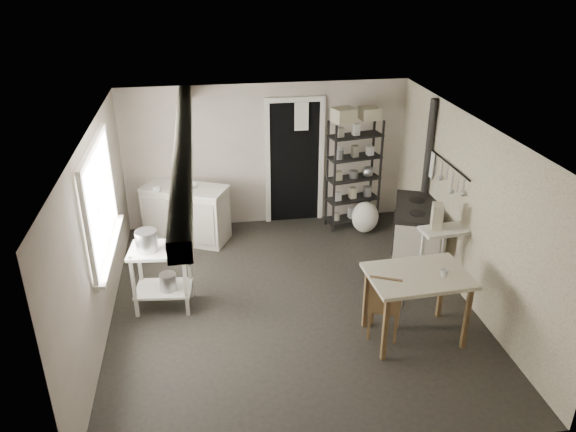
{
  "coord_description": "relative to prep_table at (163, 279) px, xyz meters",
  "views": [
    {
      "loc": [
        -0.99,
        -5.96,
        4.08
      ],
      "look_at": [
        0.0,
        0.3,
        1.1
      ],
      "focal_mm": 35.0,
      "sensor_mm": 36.0,
      "label": 1
    }
  ],
  "objects": [
    {
      "name": "window",
      "position": [
        -0.62,
        0.01,
        1.1
      ],
      "size": [
        0.12,
        1.76,
        1.28
      ],
      "primitive_type": null,
      "color": "silver",
      "rests_on": "wall_left"
    },
    {
      "name": "utensil_rail",
      "position": [
        3.79,
        0.41,
        1.15
      ],
      "size": [
        0.06,
        1.2,
        0.44
      ],
      "primitive_type": null,
      "color": "#A5A5A8",
      "rests_on": "wall_right"
    },
    {
      "name": "wall_back",
      "position": [
        1.6,
        2.31,
        0.75
      ],
      "size": [
        4.5,
        0.02,
        2.3
      ],
      "primitive_type": "cube",
      "color": "#BBAFA0",
      "rests_on": "ground"
    },
    {
      "name": "wallpaper_panel",
      "position": [
        3.84,
        -0.19,
        0.75
      ],
      "size": [
        0.01,
        5.0,
        2.3
      ],
      "primitive_type": null,
      "color": "#BFB79B",
      "rests_on": "wall_right"
    },
    {
      "name": "wall_right",
      "position": [
        3.85,
        -0.19,
        0.75
      ],
      "size": [
        0.02,
        5.0,
        2.3
      ],
      "primitive_type": "cube",
      "color": "#BBAFA0",
      "rests_on": "ground"
    },
    {
      "name": "chair",
      "position": [
        2.56,
        -0.98,
        0.08
      ],
      "size": [
        0.48,
        0.49,
        0.86
      ],
      "primitive_type": null,
      "rotation": [
        0.0,
        0.0,
        -0.43
      ],
      "color": "brown",
      "rests_on": "ground"
    },
    {
      "name": "table_cup",
      "position": [
        3.13,
        -1.18,
        0.4
      ],
      "size": [
        0.09,
        0.09,
        0.09
      ],
      "primitive_type": "imported",
      "rotation": [
        0.0,
        0.0,
        0.02
      ],
      "color": "silver",
      "rests_on": "work_table"
    },
    {
      "name": "stovepipe",
      "position": [
        3.78,
        1.05,
        1.19
      ],
      "size": [
        0.11,
        0.11,
        1.36
      ],
      "primitive_type": null,
      "rotation": [
        0.0,
        0.0,
        -0.05
      ],
      "color": "black",
      "rests_on": "stove"
    },
    {
      "name": "flour_sack",
      "position": [
        3.09,
        1.65,
        -0.16
      ],
      "size": [
        0.54,
        0.5,
        0.52
      ],
      "primitive_type": "ellipsoid",
      "rotation": [
        0.0,
        0.0,
        -0.39
      ],
      "color": "white",
      "rests_on": "ground"
    },
    {
      "name": "ceiling_beam",
      "position": [
        0.4,
        -0.19,
        1.8
      ],
      "size": [
        0.18,
        5.0,
        0.18
      ],
      "primitive_type": null,
      "color": "silver",
      "rests_on": "ceiling"
    },
    {
      "name": "floor",
      "position": [
        1.6,
        -0.19,
        -0.4
      ],
      "size": [
        5.0,
        5.0,
        0.0
      ],
      "primitive_type": "plane",
      "color": "black",
      "rests_on": "ground"
    },
    {
      "name": "counter_cup",
      "position": [
        -0.11,
        1.71,
        0.56
      ],
      "size": [
        0.13,
        0.13,
        0.09
      ],
      "primitive_type": "imported",
      "rotation": [
        0.0,
        0.0,
        -0.17
      ],
      "color": "silver",
      "rests_on": "base_cabinets"
    },
    {
      "name": "side_ledge",
      "position": [
        3.55,
        -0.21,
        0.03
      ],
      "size": [
        0.63,
        0.38,
        0.93
      ],
      "primitive_type": null,
      "rotation": [
        0.0,
        0.0,
        0.1
      ],
      "color": "silver",
      "rests_on": "ground"
    },
    {
      "name": "wall_left",
      "position": [
        -0.65,
        -0.19,
        0.75
      ],
      "size": [
        0.02,
        5.0,
        2.3
      ],
      "primitive_type": "cube",
      "color": "#BBAFA0",
      "rests_on": "ground"
    },
    {
      "name": "storage_box_b",
      "position": [
        3.16,
        1.99,
        1.59
      ],
      "size": [
        0.31,
        0.3,
        0.18
      ],
      "primitive_type": "cube",
      "rotation": [
        0.0,
        0.0,
        0.13
      ],
      "color": "beige",
      "rests_on": "shelf_rack"
    },
    {
      "name": "bucket",
      "position": [
        0.07,
        -0.05,
        -0.02
      ],
      "size": [
        0.22,
        0.22,
        0.22
      ],
      "primitive_type": "cylinder",
      "rotation": [
        0.0,
        0.0,
        -0.09
      ],
      "color": "#A5A5A8",
      "rests_on": "prep_table"
    },
    {
      "name": "shelf_jar",
      "position": [
        2.69,
        1.92,
        0.98
      ],
      "size": [
        0.12,
        0.12,
        0.21
      ],
      "primitive_type": "imported",
      "rotation": [
        0.0,
        0.0,
        -0.41
      ],
      "color": "silver",
      "rests_on": "shelf_rack"
    },
    {
      "name": "storage_box_a",
      "position": [
        2.73,
        1.89,
        1.61
      ],
      "size": [
        0.38,
        0.36,
        0.22
      ],
      "primitive_type": "cube",
      "rotation": [
        0.0,
        0.0,
        0.31
      ],
      "color": "beige",
      "rests_on": "shelf_rack"
    },
    {
      "name": "stove",
      "position": [
        3.52,
        0.59,
        0.04
      ],
      "size": [
        0.98,
        1.27,
        0.88
      ],
      "primitive_type": null,
      "rotation": [
        0.0,
        0.0,
        -0.36
      ],
      "color": "beige",
      "rests_on": "ground"
    },
    {
      "name": "wall_front",
      "position": [
        1.6,
        -2.69,
        0.75
      ],
      "size": [
        4.5,
        0.02,
        2.3
      ],
      "primitive_type": "cube",
      "color": "#BBAFA0",
      "rests_on": "ground"
    },
    {
      "name": "oats_box",
      "position": [
        3.45,
        -0.16,
        0.61
      ],
      "size": [
        0.18,
        0.24,
        0.32
      ],
      "primitive_type": "cube",
      "rotation": [
        0.0,
        0.0,
        -0.3
      ],
      "color": "beige",
      "rests_on": "side_ledge"
    },
    {
      "name": "floor_crock",
      "position": [
        2.94,
        -0.46,
        -0.33
      ],
      "size": [
        0.12,
        0.12,
        0.14
      ],
      "primitive_type": "cylinder",
      "rotation": [
        0.0,
        0.0,
        -0.05
      ],
      "color": "silver",
      "rests_on": "ground"
    },
    {
      "name": "stockpot",
      "position": [
        -0.14,
        -0.0,
        0.54
      ],
      "size": [
        0.33,
        0.33,
        0.28
      ],
      "primitive_type": "cylinder",
      "rotation": [
        0.0,
        0.0,
        -0.33
      ],
      "color": "#A5A5A8",
      "rests_on": "prep_table"
    },
    {
      "name": "saucepan",
      "position": [
        0.16,
        -0.07,
        0.45
      ],
      "size": [
        0.24,
        0.24,
        0.1
      ],
      "primitive_type": "cylinder",
      "rotation": [
        0.0,
        0.0,
        0.39
      ],
      "color": "#A5A5A8",
      "rests_on": "prep_table"
    },
    {
      "name": "work_table",
      "position": [
        2.88,
        -1.09,
        -0.02
      ],
      "size": [
        1.16,
        0.84,
        0.85
      ],
      "primitive_type": null,
      "rotation": [
        0.0,
        0.0,
        0.05
      ],
      "color": "beige",
      "rests_on": "ground"
    },
    {
      "name": "base_cabinets",
      "position": [
        0.28,
        1.85,
        0.06
      ],
      "size": [
        1.45,
        1.07,
        0.87
      ],
      "primitive_type": null,
      "rotation": [
        0.0,
        0.0,
        -0.43
      ],
      "color": "beige",
      "rests_on": "ground"
    },
    {
      "name": "mixing_bowl",
      "position": [
        0.37,
        1.81,
        0.56
      ],
      "size": [
        0.38,
        0.38,
        0.07
      ],
      "primitive_type": "imported",
      "rotation": [
        0.0,
        0.0,
        0.41
      ],
      "color": "silver",
      "rests_on": "base_cabinets"
    },
    {
      "name": "ceiling",
      "position": [
        1.6,
        -0.19,
        1.9
      ],
      "size": [
        5.0,
        5.0,
        0.0
      ],
      "primitive_type": "plane",
      "rotation": [
        3.14,
        0.0,
        0.0
      ],
      "color": "silver",
      "rests_on": "wall_back"
    },
    {
      "name": "shelf_rack",
      "position": [
        2.95,
        1.95,
        0.55
      ],
      "size": [
        0.88,
        0.48,
        1.76
      ],
      "primitive_type": null,
      "rotation": [
        0.0,
        0.0,
        0.19
      ],
      "color": "black",
      "rests_on": "ground"
    },
    {
      "name": "doorway",
      "position": [
        2.05,
        2.28,
        0.6
      ],
      "size": [
        0.96,
        0.1,
        2.08
      ],
      "primitive_type": null,
      "color": "silver",
      "rests_on": "ground"
    },
    {
      "name": "prep_table",
      "position": [
        0.0,
        0.0,
        0.0
      ],
      "size": [
        0.78,
        0.59,
        0.83
      ],
      "primitive_type": null,
      "rotation": [
        0.0,
        0.0,
        -0.11
      ],
      "color": "silver",
      "rests_on": "ground"
    }
  ]
}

